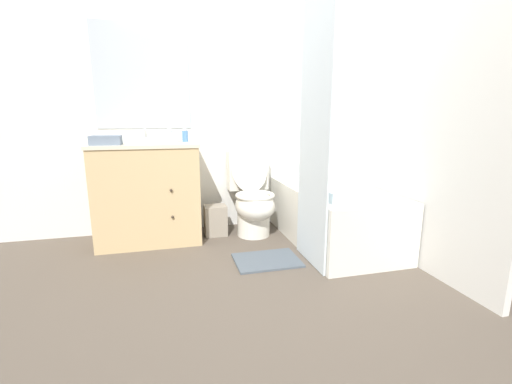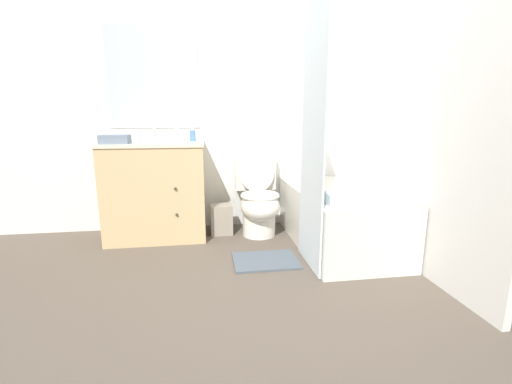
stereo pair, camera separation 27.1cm
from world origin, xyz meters
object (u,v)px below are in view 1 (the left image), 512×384
toilet (252,198)px  bathtub (332,214)px  bath_towel_folded (344,196)px  tissue_box (170,137)px  vanity_cabinet (148,192)px  wastebasket (216,220)px  hand_towel_folded (106,140)px  bath_mat (267,260)px  sink_faucet (146,138)px  soap_dispenser (185,136)px

toilet → bathtub: bearing=-30.4°
bathtub → bath_towel_folded: bearing=-107.7°
tissue_box → bath_towel_folded: bearing=-37.1°
vanity_cabinet → wastebasket: 0.68m
toilet → hand_towel_folded: size_ratio=3.47×
bath_mat → hand_towel_folded: bearing=153.3°
bathtub → tissue_box: tissue_box is taller
vanity_cabinet → bath_mat: (0.91, -0.73, -0.45)m
wastebasket → toilet: bearing=-8.0°
wastebasket → hand_towel_folded: 1.20m
sink_faucet → bathtub: bearing=-21.4°
vanity_cabinet → sink_faucet: 0.51m
vanity_cabinet → toilet: size_ratio=1.10×
wastebasket → hand_towel_folded: (-0.90, -0.13, 0.79)m
sink_faucet → hand_towel_folded: (-0.30, -0.33, 0.00)m
vanity_cabinet → toilet: vanity_cabinet is taller
vanity_cabinet → bath_mat: size_ratio=1.79×
toilet → vanity_cabinet: bearing=176.9°
soap_dispenser → hand_towel_folded: bearing=-162.7°
tissue_box → bath_towel_folded: size_ratio=0.49×
sink_faucet → hand_towel_folded: sink_faucet is taller
soap_dispenser → hand_towel_folded: (-0.65, -0.20, -0.02)m
wastebasket → tissue_box: tissue_box is taller
hand_towel_folded → sink_faucet: bearing=47.8°
sink_faucet → hand_towel_folded: size_ratio=0.60×
wastebasket → bath_mat: wastebasket is taller
bathtub → wastebasket: (-1.01, 0.43, -0.11)m
toilet → wastebasket: size_ratio=2.83×
sink_faucet → wastebasket: (0.60, -0.20, -0.79)m
sink_faucet → bath_towel_folded: (1.46, -1.10, -0.39)m
vanity_cabinet → wastebasket: (0.60, -0.00, -0.31)m
soap_dispenser → bath_mat: size_ratio=0.26×
vanity_cabinet → toilet: bearing=-3.1°
sink_faucet → tissue_box: size_ratio=1.03×
hand_towel_folded → vanity_cabinet: bearing=23.7°
tissue_box → wastebasket: bearing=-6.2°
vanity_cabinet → hand_towel_folded: size_ratio=3.83×
wastebasket → tissue_box: bearing=173.8°
sink_faucet → hand_towel_folded: bearing=-132.2°
toilet → bath_mat: size_ratio=1.63×
sink_faucet → bath_towel_folded: sink_faucet is taller
tissue_box → toilet: bearing=-7.1°
toilet → hand_towel_folded: (-1.25, -0.08, 0.58)m
toilet → wastebasket: bearing=172.0°
tissue_box → bath_towel_folded: 1.61m
bath_towel_folded → wastebasket: bearing=133.6°
vanity_cabinet → tissue_box: 0.53m
hand_towel_folded → bath_mat: bearing=-26.7°
vanity_cabinet → bath_mat: 1.25m
toilet → bath_mat: (-0.05, -0.68, -0.35)m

